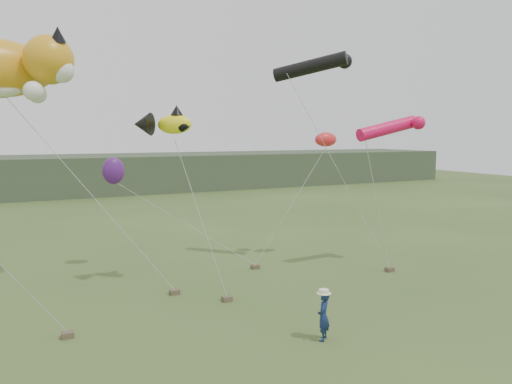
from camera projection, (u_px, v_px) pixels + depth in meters
ground at (336, 337)px, 15.71m from camera, size 120.00×120.00×0.00m
headland at (69, 175)px, 53.81m from camera, size 90.00×13.00×4.00m
festival_attendant at (323, 316)px, 15.40m from camera, size 0.65×0.65×1.53m
sandbag_anchors at (236, 289)px, 20.30m from camera, size 14.63×4.90×0.19m
cat_kite at (2, 67)px, 20.04m from camera, size 7.04×3.82×3.00m
fish_kite at (163, 124)px, 20.11m from camera, size 2.57×1.70×1.24m
tube_kites at (348, 91)px, 23.65m from camera, size 6.09×4.67×4.21m
misc_kites at (206, 157)px, 24.04m from camera, size 11.17×3.40×2.42m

